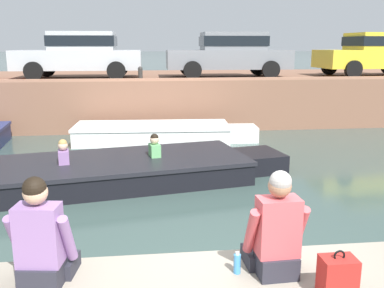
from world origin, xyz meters
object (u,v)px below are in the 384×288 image
(car_left_inner_silver, at_px, (81,53))
(backpack_on_ledge, at_px, (337,277))
(motorboat_passing, at_px, (130,170))
(car_centre_grey, at_px, (230,53))
(person_seated_left, at_px, (42,243))
(person_seated_right, at_px, (276,234))
(bottle_drink, at_px, (237,263))
(boat_moored_central_white, at_px, (160,133))
(mooring_bollard_mid, at_px, (140,73))
(car_right_inner_yellow, at_px, (375,52))

(car_left_inner_silver, height_order, backpack_on_ledge, car_left_inner_silver)
(motorboat_passing, bearing_deg, car_centre_grey, 62.49)
(person_seated_left, bearing_deg, car_centre_grey, 71.35)
(person_seated_right, height_order, backpack_on_ledge, person_seated_right)
(car_centre_grey, bearing_deg, bottle_drink, -100.92)
(boat_moored_central_white, relative_size, person_seated_right, 5.53)
(motorboat_passing, bearing_deg, boat_moored_central_white, 78.15)
(car_left_inner_silver, relative_size, person_seated_left, 4.33)
(car_left_inner_silver, distance_m, bottle_drink, 12.09)
(motorboat_passing, xyz_separation_m, mooring_bollard_mid, (0.24, 5.23, 1.65))
(motorboat_passing, height_order, car_right_inner_yellow, car_right_inner_yellow)
(car_right_inner_yellow, xyz_separation_m, bottle_drink, (-7.64, -11.63, -1.64))
(car_centre_grey, distance_m, bottle_drink, 11.96)
(motorboat_passing, bearing_deg, mooring_bollard_mid, 87.33)
(person_seated_left, height_order, backpack_on_ledge, person_seated_left)
(motorboat_passing, xyz_separation_m, car_left_inner_silver, (-1.74, 6.44, 2.26))
(car_left_inner_silver, distance_m, person_seated_left, 11.74)
(boat_moored_central_white, xyz_separation_m, person_seated_right, (0.67, -8.88, 0.88))
(mooring_bollard_mid, bearing_deg, car_right_inner_yellow, 8.14)
(boat_moored_central_white, height_order, car_centre_grey, car_centre_grey)
(car_right_inner_yellow, distance_m, person_seated_left, 14.94)
(bottle_drink, bearing_deg, person_seated_right, -4.56)
(car_right_inner_yellow, relative_size, person_seated_right, 4.23)
(mooring_bollard_mid, bearing_deg, car_centre_grey, 21.29)
(car_left_inner_silver, height_order, bottle_drink, car_left_inner_silver)
(motorboat_passing, distance_m, backpack_on_ledge, 5.96)
(car_left_inner_silver, bearing_deg, backpack_on_ledge, -73.51)
(boat_moored_central_white, bearing_deg, backpack_on_ledge, -83.48)
(car_left_inner_silver, height_order, car_centre_grey, same)
(car_centre_grey, distance_m, mooring_bollard_mid, 3.39)
(car_centre_grey, distance_m, person_seated_left, 12.32)
(backpack_on_ledge, bearing_deg, bottle_drink, 148.63)
(car_centre_grey, xyz_separation_m, person_seated_right, (-1.91, -11.66, -1.36))
(car_centre_grey, bearing_deg, car_right_inner_yellow, 0.04)
(motorboat_passing, xyz_separation_m, bottle_drink, (1.11, -5.19, 0.62))
(person_seated_left, relative_size, bottle_drink, 4.73)
(bottle_drink, bearing_deg, motorboat_passing, 102.08)
(person_seated_left, relative_size, person_seated_right, 1.00)
(car_right_inner_yellow, bearing_deg, motorboat_passing, -143.62)
(car_right_inner_yellow, distance_m, bottle_drink, 14.02)
(bottle_drink, bearing_deg, car_right_inner_yellow, 56.71)
(car_right_inner_yellow, height_order, person_seated_right, car_right_inner_yellow)
(boat_moored_central_white, height_order, car_right_inner_yellow, car_right_inner_yellow)
(car_centre_grey, xyz_separation_m, car_right_inner_yellow, (5.39, 0.00, -0.00))
(person_seated_left, height_order, person_seated_right, same)
(person_seated_right, xyz_separation_m, bottle_drink, (-0.33, 0.03, -0.28))
(person_seated_left, xyz_separation_m, bottle_drink, (1.67, -0.03, -0.28))
(motorboat_passing, relative_size, mooring_bollard_mid, 14.55)
(motorboat_passing, xyz_separation_m, person_seated_right, (1.44, -5.21, 0.89))
(person_seated_right, xyz_separation_m, backpack_on_ledge, (0.39, -0.41, -0.20))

